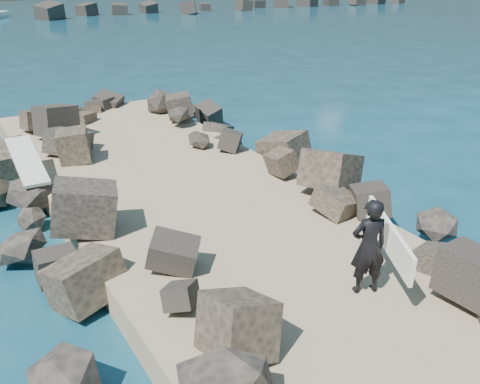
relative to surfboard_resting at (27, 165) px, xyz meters
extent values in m
plane|color=#0F384C|center=(3.17, -4.18, -1.04)|extent=(800.00, 800.00, 0.00)
cube|color=#8C7759|center=(3.17, -6.18, -0.74)|extent=(6.00, 26.00, 0.60)
cube|color=black|center=(0.27, -5.68, -0.54)|extent=(2.60, 22.00, 1.00)
cube|color=black|center=(6.07, -5.68, -0.54)|extent=(2.60, 22.00, 1.00)
cube|color=black|center=(38.17, 50.82, -0.44)|extent=(52.00, 4.00, 1.20)
cube|color=silver|center=(0.00, 0.00, 0.00)|extent=(0.63, 2.46, 0.08)
imported|color=black|center=(3.88, -8.10, 0.40)|extent=(0.71, 0.58, 1.69)
cube|color=white|center=(4.33, -8.10, 0.45)|extent=(0.94, 1.93, 0.66)
camera|label=1|loc=(-1.87, -13.62, 4.67)|focal=40.00mm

